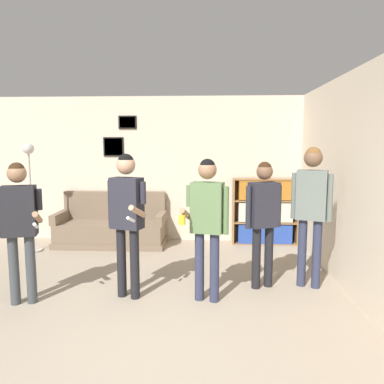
% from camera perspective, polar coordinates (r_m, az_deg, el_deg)
% --- Properties ---
extents(ground_plane, '(20.00, 20.00, 0.00)m').
position_cam_1_polar(ground_plane, '(3.43, -12.44, -25.03)').
color(ground_plane, gray).
extents(wall_back, '(7.36, 0.08, 2.70)m').
position_cam_1_polar(wall_back, '(7.08, -3.77, 3.48)').
color(wall_back, beige).
rests_on(wall_back, ground_plane).
extents(wall_right, '(0.06, 6.60, 2.70)m').
position_cam_1_polar(wall_right, '(5.19, 21.95, 1.54)').
color(wall_right, beige).
rests_on(wall_right, ground_plane).
extents(couch, '(1.96, 0.80, 0.94)m').
position_cam_1_polar(couch, '(7.01, -12.13, -5.38)').
color(couch, '#7A6651').
rests_on(couch, ground_plane).
extents(bookshelf, '(1.17, 0.30, 1.21)m').
position_cam_1_polar(bookshelf, '(6.97, 11.03, -2.93)').
color(bookshelf, olive).
rests_on(bookshelf, ground_plane).
extents(floor_lamp, '(0.28, 0.28, 1.84)m').
position_cam_1_polar(floor_lamp, '(6.82, -23.45, 1.69)').
color(floor_lamp, '#ADA89E').
rests_on(floor_lamp, ground_plane).
extents(person_player_foreground_left, '(0.55, 0.42, 1.63)m').
position_cam_1_polar(person_player_foreground_left, '(4.63, -24.81, -3.72)').
color(person_player_foreground_left, '#3D4247').
rests_on(person_player_foreground_left, ground_plane).
extents(person_player_foreground_center, '(0.48, 0.56, 1.72)m').
position_cam_1_polar(person_player_foreground_center, '(4.43, -9.91, -2.74)').
color(person_player_foreground_center, black).
rests_on(person_player_foreground_center, ground_plane).
extents(person_watcher_holding_cup, '(0.56, 0.39, 1.66)m').
position_cam_1_polar(person_watcher_holding_cup, '(4.28, 2.31, -3.54)').
color(person_watcher_holding_cup, '#2D334C').
rests_on(person_watcher_holding_cup, ground_plane).
extents(person_spectator_near_bookshelf, '(0.47, 0.33, 1.61)m').
position_cam_1_polar(person_spectator_near_bookshelf, '(4.78, 10.86, -2.99)').
color(person_spectator_near_bookshelf, black).
rests_on(person_spectator_near_bookshelf, ground_plane).
extents(person_spectator_far_right, '(0.47, 0.31, 1.79)m').
position_cam_1_polar(person_spectator_far_right, '(4.92, 17.73, -1.34)').
color(person_spectator_far_right, '#2D334C').
rests_on(person_spectator_far_right, ground_plane).
extents(drinking_cup, '(0.09, 0.09, 0.11)m').
position_cam_1_polar(drinking_cup, '(6.89, 11.47, 2.47)').
color(drinking_cup, red).
rests_on(drinking_cup, bookshelf).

